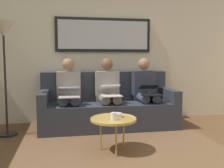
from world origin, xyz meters
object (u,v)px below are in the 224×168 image
at_px(coffee_table, 113,120).
at_px(person_left, 145,90).
at_px(bowl, 116,115).
at_px(laptop_black, 150,90).
at_px(standing_lamp, 4,42).
at_px(couch, 107,107).
at_px(laptop_silver, 69,92).
at_px(cup, 114,116).
at_px(person_middle, 108,90).
at_px(framed_mirror, 104,35).
at_px(person_right, 69,91).
at_px(laptop_white, 111,91).

distance_m(coffee_table, person_left, 1.40).
xyz_separation_m(bowl, laptop_black, (-0.73, -0.86, 0.19)).
bearing_deg(standing_lamp, couch, -170.20).
xyz_separation_m(laptop_black, laptop_silver, (1.28, 0.01, -0.00)).
relative_size(cup, laptop_silver, 0.26).
bearing_deg(standing_lamp, bowl, 148.61).
bearing_deg(person_middle, person_left, 180.00).
height_order(bowl, standing_lamp, standing_lamp).
relative_size(person_left, person_middle, 1.00).
bearing_deg(person_middle, framed_mirror, -90.00).
relative_size(person_right, standing_lamp, 0.69).
bearing_deg(coffee_table, standing_lamp, -33.82).
bearing_deg(laptop_silver, laptop_white, -179.00).
bearing_deg(cup, laptop_white, -98.15).
relative_size(framed_mirror, coffee_table, 3.04).
distance_m(person_left, person_middle, 0.64).
bearing_deg(person_right, person_middle, 180.00).
relative_size(framed_mirror, bowl, 11.34).
distance_m(bowl, person_left, 1.32).
height_order(couch, laptop_silver, couch).
distance_m(laptop_white, person_right, 0.68).
bearing_deg(person_middle, coffee_table, 83.46).
bearing_deg(person_middle, laptop_white, 90.00).
relative_size(framed_mirror, person_middle, 1.50).
relative_size(cup, person_left, 0.08).
bearing_deg(laptop_white, framed_mirror, -90.00).
bearing_deg(person_left, laptop_white, 19.72).
relative_size(bowl, laptop_white, 0.39).
bearing_deg(framed_mirror, person_right, 35.53).
height_order(bowl, laptop_black, laptop_black).
height_order(person_left, laptop_silver, person_left).
height_order(person_left, person_right, same).
relative_size(framed_mirror, laptop_silver, 4.91).
height_order(framed_mirror, person_middle, framed_mirror).
height_order(coffee_table, bowl, bowl).
bearing_deg(cup, bowl, -112.76).
height_order(person_middle, laptop_white, person_middle).
relative_size(person_right, laptop_silver, 3.28).
bearing_deg(standing_lamp, person_left, -174.81).
distance_m(laptop_black, laptop_silver, 1.28).
bearing_deg(cup, framed_mirror, -94.86).
relative_size(laptop_silver, standing_lamp, 0.21).
height_order(framed_mirror, person_right, framed_mirror).
bearing_deg(laptop_black, couch, -25.26).
bearing_deg(person_left, laptop_black, 90.00).
height_order(coffee_table, laptop_black, laptop_black).
bearing_deg(laptop_silver, person_right, -90.00).
distance_m(coffee_table, laptop_black, 1.22).
height_order(person_right, standing_lamp, standing_lamp).
bearing_deg(laptop_white, person_left, -160.28).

